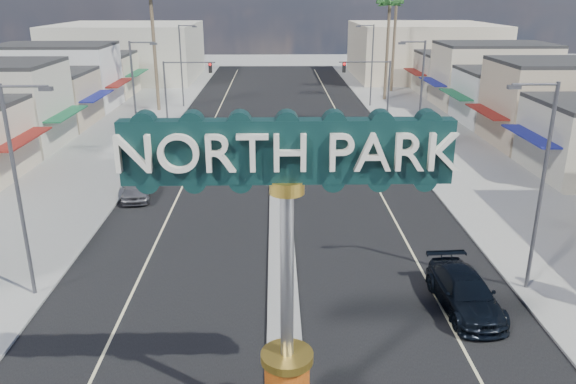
{
  "coord_description": "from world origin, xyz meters",
  "views": [
    {
      "loc": [
        -0.29,
        -11.39,
        12.19
      ],
      "look_at": [
        0.28,
        12.53,
        3.7
      ],
      "focal_mm": 35.0,
      "sensor_mm": 36.0,
      "label": 1
    }
  ],
  "objects_px": {
    "streetlight_r_far": "(371,61)",
    "palm_right_mid": "(390,8)",
    "traffic_signal_right": "(371,79)",
    "streetlight_l_far": "(182,62)",
    "streetlight_r_mid": "(419,95)",
    "palm_left_far": "(151,0)",
    "gateway_sign": "(287,247)",
    "streetlight_l_near": "(21,183)",
    "car_parked_right": "(341,131)",
    "streetlight_r_near": "(539,179)",
    "car_parked_left": "(137,187)",
    "streetlight_l_mid": "(137,96)",
    "traffic_signal_left": "(183,79)",
    "suv_right": "(465,292)"
  },
  "relations": [
    {
      "from": "streetlight_l_near",
      "to": "palm_left_far",
      "type": "height_order",
      "value": "palm_left_far"
    },
    {
      "from": "streetlight_l_mid",
      "to": "car_parked_right",
      "type": "height_order",
      "value": "streetlight_l_mid"
    },
    {
      "from": "suv_right",
      "to": "streetlight_l_near",
      "type": "bearing_deg",
      "value": 172.2
    },
    {
      "from": "streetlight_l_far",
      "to": "car_parked_left",
      "type": "height_order",
      "value": "streetlight_l_far"
    },
    {
      "from": "streetlight_l_far",
      "to": "streetlight_r_near",
      "type": "distance_m",
      "value": 46.9
    },
    {
      "from": "traffic_signal_right",
      "to": "car_parked_left",
      "type": "relative_size",
      "value": 1.44
    },
    {
      "from": "streetlight_l_mid",
      "to": "streetlight_r_mid",
      "type": "height_order",
      "value": "same"
    },
    {
      "from": "traffic_signal_right",
      "to": "suv_right",
      "type": "bearing_deg",
      "value": -92.92
    },
    {
      "from": "palm_left_far",
      "to": "traffic_signal_right",
      "type": "bearing_deg",
      "value": -15.15
    },
    {
      "from": "suv_right",
      "to": "car_parked_left",
      "type": "bearing_deg",
      "value": 137.07
    },
    {
      "from": "gateway_sign",
      "to": "streetlight_r_mid",
      "type": "height_order",
      "value": "gateway_sign"
    },
    {
      "from": "streetlight_l_near",
      "to": "streetlight_r_mid",
      "type": "xyz_separation_m",
      "value": [
        20.87,
        20.0,
        0.0
      ]
    },
    {
      "from": "palm_left_far",
      "to": "gateway_sign",
      "type": "bearing_deg",
      "value": -74.85
    },
    {
      "from": "gateway_sign",
      "to": "palm_left_far",
      "type": "distance_m",
      "value": 50.06
    },
    {
      "from": "gateway_sign",
      "to": "car_parked_left",
      "type": "bearing_deg",
      "value": 114.0
    },
    {
      "from": "palm_left_far",
      "to": "palm_right_mid",
      "type": "height_order",
      "value": "palm_left_far"
    },
    {
      "from": "streetlight_l_near",
      "to": "car_parked_left",
      "type": "relative_size",
      "value": 2.16
    },
    {
      "from": "palm_left_far",
      "to": "palm_right_mid",
      "type": "xyz_separation_m",
      "value": [
        26.0,
        6.0,
        -0.9
      ]
    },
    {
      "from": "gateway_sign",
      "to": "streetlight_r_near",
      "type": "xyz_separation_m",
      "value": [
        10.43,
        8.02,
        -0.86
      ]
    },
    {
      "from": "streetlight_l_mid",
      "to": "streetlight_r_mid",
      "type": "relative_size",
      "value": 1.0
    },
    {
      "from": "streetlight_r_mid",
      "to": "palm_left_far",
      "type": "height_order",
      "value": "palm_left_far"
    },
    {
      "from": "streetlight_l_near",
      "to": "traffic_signal_right",
      "type": "bearing_deg",
      "value": 60.01
    },
    {
      "from": "streetlight_r_mid",
      "to": "palm_right_mid",
      "type": "xyz_separation_m",
      "value": [
        2.57,
        26.0,
        5.54
      ]
    },
    {
      "from": "streetlight_l_mid",
      "to": "streetlight_r_near",
      "type": "xyz_separation_m",
      "value": [
        20.87,
        -20.0,
        0.0
      ]
    },
    {
      "from": "streetlight_r_far",
      "to": "streetlight_l_far",
      "type": "bearing_deg",
      "value": 180.0
    },
    {
      "from": "traffic_signal_left",
      "to": "car_parked_left",
      "type": "distance_m",
      "value": 22.09
    },
    {
      "from": "streetlight_r_near",
      "to": "palm_left_far",
      "type": "relative_size",
      "value": 0.69
    },
    {
      "from": "traffic_signal_left",
      "to": "palm_left_far",
      "type": "relative_size",
      "value": 0.46
    },
    {
      "from": "traffic_signal_left",
      "to": "streetlight_l_near",
      "type": "height_order",
      "value": "streetlight_l_near"
    },
    {
      "from": "streetlight_r_far",
      "to": "car_parked_left",
      "type": "height_order",
      "value": "streetlight_r_far"
    },
    {
      "from": "streetlight_l_mid",
      "to": "car_parked_right",
      "type": "relative_size",
      "value": 1.74
    },
    {
      "from": "streetlight_l_mid",
      "to": "palm_left_far",
      "type": "height_order",
      "value": "palm_left_far"
    },
    {
      "from": "streetlight_r_far",
      "to": "palm_right_mid",
      "type": "xyz_separation_m",
      "value": [
        2.57,
        4.0,
        5.54
      ]
    },
    {
      "from": "streetlight_l_near",
      "to": "car_parked_right",
      "type": "xyz_separation_m",
      "value": [
        15.93,
        26.32,
        -4.21
      ]
    },
    {
      "from": "streetlight_r_mid",
      "to": "car_parked_right",
      "type": "distance_m",
      "value": 9.06
    },
    {
      "from": "streetlight_r_near",
      "to": "streetlight_r_far",
      "type": "distance_m",
      "value": 42.0
    },
    {
      "from": "car_parked_left",
      "to": "traffic_signal_left",
      "type": "bearing_deg",
      "value": 82.89
    },
    {
      "from": "streetlight_l_near",
      "to": "streetlight_l_far",
      "type": "bearing_deg",
      "value": 90.0
    },
    {
      "from": "streetlight_l_far",
      "to": "suv_right",
      "type": "distance_m",
      "value": 47.17
    },
    {
      "from": "suv_right",
      "to": "palm_left_far",
      "type": "bearing_deg",
      "value": 113.07
    },
    {
      "from": "palm_right_mid",
      "to": "streetlight_r_mid",
      "type": "bearing_deg",
      "value": -95.64
    },
    {
      "from": "palm_left_far",
      "to": "streetlight_r_near",
      "type": "bearing_deg",
      "value": -59.64
    },
    {
      "from": "suv_right",
      "to": "car_parked_right",
      "type": "relative_size",
      "value": 0.98
    },
    {
      "from": "palm_right_mid",
      "to": "suv_right",
      "type": "xyz_separation_m",
      "value": [
        -5.62,
        -47.46,
        -9.86
      ]
    },
    {
      "from": "traffic_signal_left",
      "to": "palm_left_far",
      "type": "distance_m",
      "value": 10.14
    },
    {
      "from": "gateway_sign",
      "to": "streetlight_l_far",
      "type": "distance_m",
      "value": 51.1
    },
    {
      "from": "palm_right_mid",
      "to": "car_parked_right",
      "type": "xyz_separation_m",
      "value": [
        -7.5,
        -19.68,
        -9.75
      ]
    },
    {
      "from": "palm_right_mid",
      "to": "traffic_signal_left",
      "type": "bearing_deg",
      "value": -151.58
    },
    {
      "from": "traffic_signal_right",
      "to": "streetlight_l_far",
      "type": "height_order",
      "value": "streetlight_l_far"
    },
    {
      "from": "streetlight_r_mid",
      "to": "palm_left_far",
      "type": "relative_size",
      "value": 0.69
    }
  ]
}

